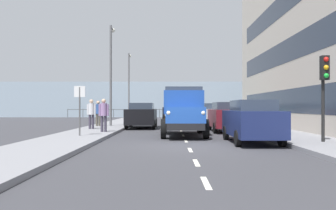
{
  "coord_description": "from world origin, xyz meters",
  "views": [
    {
      "loc": [
        0.69,
        12.55,
        1.45
      ],
      "look_at": [
        0.8,
        -9.48,
        1.58
      ],
      "focal_mm": 36.02,
      "sensor_mm": 36.0,
      "label": 1
    }
  ],
  "objects_px": {
    "car_black_oppositeside_0": "(142,115)",
    "lamp_post_far": "(129,80)",
    "traffic_light_near": "(324,79)",
    "car_navy_kerbside_near": "(251,121)",
    "pedestrian_strolling": "(98,111)",
    "lamp_post_promenade": "(111,67)",
    "truck_vintage_blue": "(183,112)",
    "car_teal_kerbside_3": "(206,113)",
    "pedestrian_by_lamp": "(104,112)",
    "pedestrian_couple_a": "(91,111)",
    "car_silver_kerbside_2": "(213,114)",
    "car_maroon_kerbside_1": "(226,116)",
    "street_sign": "(80,102)"
  },
  "relations": [
    {
      "from": "car_navy_kerbside_near",
      "to": "pedestrian_strolling",
      "type": "distance_m",
      "value": 12.52
    },
    {
      "from": "car_black_oppositeside_0",
      "to": "lamp_post_far",
      "type": "height_order",
      "value": "lamp_post_far"
    },
    {
      "from": "truck_vintage_blue",
      "to": "car_teal_kerbside_3",
      "type": "bearing_deg",
      "value": -100.59
    },
    {
      "from": "car_maroon_kerbside_1",
      "to": "car_silver_kerbside_2",
      "type": "relative_size",
      "value": 1.01
    },
    {
      "from": "truck_vintage_blue",
      "to": "lamp_post_far",
      "type": "xyz_separation_m",
      "value": [
        5.0,
        -19.03,
        3.1
      ]
    },
    {
      "from": "car_maroon_kerbside_1",
      "to": "pedestrian_by_lamp",
      "type": "xyz_separation_m",
      "value": [
        6.73,
        2.05,
        0.27
      ]
    },
    {
      "from": "pedestrian_strolling",
      "to": "lamp_post_promenade",
      "type": "relative_size",
      "value": 0.25
    },
    {
      "from": "car_maroon_kerbside_1",
      "to": "traffic_light_near",
      "type": "height_order",
      "value": "traffic_light_near"
    },
    {
      "from": "car_black_oppositeside_0",
      "to": "street_sign",
      "type": "distance_m",
      "value": 8.18
    },
    {
      "from": "street_sign",
      "to": "car_teal_kerbside_3",
      "type": "bearing_deg",
      "value": -115.67
    },
    {
      "from": "car_teal_kerbside_3",
      "to": "pedestrian_couple_a",
      "type": "xyz_separation_m",
      "value": [
        7.92,
        10.67,
        0.29
      ]
    },
    {
      "from": "car_silver_kerbside_2",
      "to": "car_black_oppositeside_0",
      "type": "height_order",
      "value": "same"
    },
    {
      "from": "pedestrian_by_lamp",
      "to": "street_sign",
      "type": "relative_size",
      "value": 0.77
    },
    {
      "from": "pedestrian_couple_a",
      "to": "traffic_light_near",
      "type": "relative_size",
      "value": 0.55
    },
    {
      "from": "car_navy_kerbside_near",
      "to": "pedestrian_couple_a",
      "type": "xyz_separation_m",
      "value": [
        7.92,
        -6.35,
        0.29
      ]
    },
    {
      "from": "pedestrian_couple_a",
      "to": "lamp_post_far",
      "type": "xyz_separation_m",
      "value": [
        -0.32,
        -15.77,
        3.1
      ]
    },
    {
      "from": "car_teal_kerbside_3",
      "to": "lamp_post_far",
      "type": "bearing_deg",
      "value": -33.9
    },
    {
      "from": "lamp_post_promenade",
      "to": "lamp_post_far",
      "type": "xyz_separation_m",
      "value": [
        0.22,
        -12.19,
        0.01
      ]
    },
    {
      "from": "car_black_oppositeside_0",
      "to": "traffic_light_near",
      "type": "bearing_deg",
      "value": 125.94
    },
    {
      "from": "pedestrian_strolling",
      "to": "lamp_post_promenade",
      "type": "height_order",
      "value": "lamp_post_promenade"
    },
    {
      "from": "car_navy_kerbside_near",
      "to": "car_teal_kerbside_3",
      "type": "relative_size",
      "value": 1.09
    },
    {
      "from": "car_teal_kerbside_3",
      "to": "pedestrian_by_lamp",
      "type": "height_order",
      "value": "pedestrian_by_lamp"
    },
    {
      "from": "car_navy_kerbside_near",
      "to": "street_sign",
      "type": "relative_size",
      "value": 1.85
    },
    {
      "from": "pedestrian_couple_a",
      "to": "street_sign",
      "type": "bearing_deg",
      "value": 96.82
    },
    {
      "from": "lamp_post_promenade",
      "to": "lamp_post_far",
      "type": "relative_size",
      "value": 1.0
    },
    {
      "from": "pedestrian_couple_a",
      "to": "pedestrian_strolling",
      "type": "relative_size",
      "value": 1.02
    },
    {
      "from": "car_maroon_kerbside_1",
      "to": "lamp_post_promenade",
      "type": "bearing_deg",
      "value": -27.63
    },
    {
      "from": "car_maroon_kerbside_1",
      "to": "pedestrian_couple_a",
      "type": "xyz_separation_m",
      "value": [
        7.92,
        -0.28,
        0.29
      ]
    },
    {
      "from": "car_maroon_kerbside_1",
      "to": "pedestrian_strolling",
      "type": "height_order",
      "value": "pedestrian_strolling"
    },
    {
      "from": "car_black_oppositeside_0",
      "to": "street_sign",
      "type": "xyz_separation_m",
      "value": [
        2.17,
        7.84,
        0.79
      ]
    },
    {
      "from": "traffic_light_near",
      "to": "lamp_post_far",
      "type": "bearing_deg",
      "value": -66.51
    },
    {
      "from": "traffic_light_near",
      "to": "lamp_post_promenade",
      "type": "height_order",
      "value": "lamp_post_promenade"
    },
    {
      "from": "pedestrian_by_lamp",
      "to": "pedestrian_couple_a",
      "type": "height_order",
      "value": "pedestrian_couple_a"
    },
    {
      "from": "car_silver_kerbside_2",
      "to": "traffic_light_near",
      "type": "xyz_separation_m",
      "value": [
        -2.46,
        13.1,
        1.58
      ]
    },
    {
      "from": "lamp_post_promenade",
      "to": "truck_vintage_blue",
      "type": "bearing_deg",
      "value": 124.94
    },
    {
      "from": "traffic_light_near",
      "to": "lamp_post_promenade",
      "type": "relative_size",
      "value": 0.46
    },
    {
      "from": "truck_vintage_blue",
      "to": "pedestrian_by_lamp",
      "type": "relative_size",
      "value": 3.27
    },
    {
      "from": "truck_vintage_blue",
      "to": "car_black_oppositeside_0",
      "type": "height_order",
      "value": "truck_vintage_blue"
    },
    {
      "from": "car_silver_kerbside_2",
      "to": "lamp_post_promenade",
      "type": "bearing_deg",
      "value": 16.24
    },
    {
      "from": "car_silver_kerbside_2",
      "to": "lamp_post_far",
      "type": "xyz_separation_m",
      "value": [
        7.6,
        -10.05,
        3.38
      ]
    },
    {
      "from": "car_navy_kerbside_near",
      "to": "pedestrian_strolling",
      "type": "relative_size",
      "value": 2.43
    },
    {
      "from": "pedestrian_strolling",
      "to": "street_sign",
      "type": "relative_size",
      "value": 0.76
    },
    {
      "from": "pedestrian_strolling",
      "to": "traffic_light_near",
      "type": "height_order",
      "value": "traffic_light_near"
    },
    {
      "from": "pedestrian_by_lamp",
      "to": "lamp_post_far",
      "type": "bearing_deg",
      "value": -87.25
    },
    {
      "from": "pedestrian_couple_a",
      "to": "lamp_post_promenade",
      "type": "height_order",
      "value": "lamp_post_promenade"
    },
    {
      "from": "car_navy_kerbside_near",
      "to": "car_black_oppositeside_0",
      "type": "relative_size",
      "value": 0.91
    },
    {
      "from": "car_silver_kerbside_2",
      "to": "lamp_post_promenade",
      "type": "xyz_separation_m",
      "value": [
        7.38,
        2.15,
        3.37
      ]
    },
    {
      "from": "pedestrian_couple_a",
      "to": "street_sign",
      "type": "distance_m",
      "value": 4.72
    },
    {
      "from": "car_black_oppositeside_0",
      "to": "pedestrian_couple_a",
      "type": "xyz_separation_m",
      "value": [
        2.73,
        3.18,
        0.28
      ]
    },
    {
      "from": "car_black_oppositeside_0",
      "to": "lamp_post_promenade",
      "type": "bearing_deg",
      "value": -10.27
    }
  ]
}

